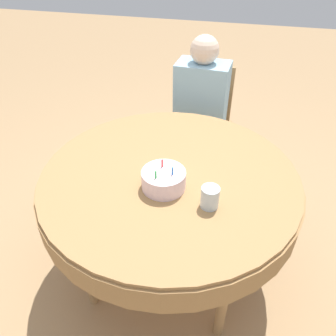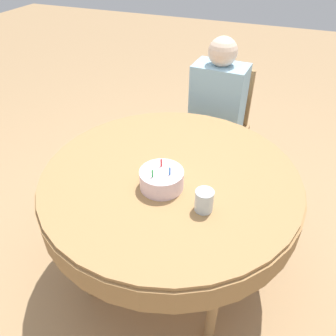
% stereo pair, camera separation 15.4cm
% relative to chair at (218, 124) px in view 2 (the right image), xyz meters
% --- Properties ---
extents(ground_plane, '(12.00, 12.00, 0.00)m').
position_rel_chair_xyz_m(ground_plane, '(-0.01, -0.98, -0.47)').
color(ground_plane, '#A37F56').
extents(dining_table, '(1.28, 1.28, 0.71)m').
position_rel_chair_xyz_m(dining_table, '(-0.01, -0.98, 0.16)').
color(dining_table, '#9E7547').
rests_on(dining_table, ground_plane).
extents(chair, '(0.45, 0.45, 0.86)m').
position_rel_chair_xyz_m(chair, '(0.00, 0.00, 0.00)').
color(chair, '#A37A4C').
rests_on(chair, ground_plane).
extents(person, '(0.37, 0.34, 1.12)m').
position_rel_chair_xyz_m(person, '(-0.01, -0.09, 0.20)').
color(person, beige).
rests_on(person, ground_plane).
extents(birthday_cake, '(0.20, 0.20, 0.13)m').
position_rel_chair_xyz_m(birthday_cake, '(-0.01, -1.09, 0.29)').
color(birthday_cake, silver).
rests_on(birthday_cake, dining_table).
extents(drinking_glass, '(0.08, 0.08, 0.10)m').
position_rel_chair_xyz_m(drinking_glass, '(0.21, -1.17, 0.30)').
color(drinking_glass, silver).
rests_on(drinking_glass, dining_table).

